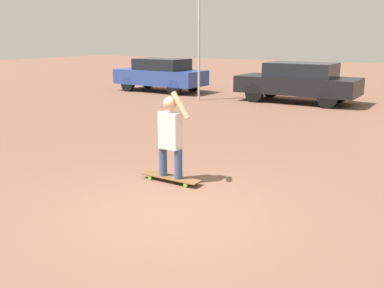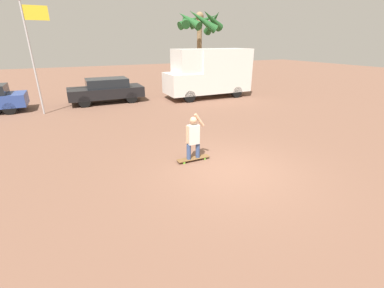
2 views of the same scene
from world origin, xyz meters
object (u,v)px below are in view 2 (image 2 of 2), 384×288
(person_skateboarder, at_px, (193,136))
(camper_van, at_px, (210,72))
(flagpole, at_px, (33,49))
(parked_car_black, at_px, (106,90))
(skateboard, at_px, (193,158))
(palm_tree_near_van, at_px, (199,23))

(person_skateboarder, bearing_deg, camper_van, 58.38)
(camper_van, distance_m, flagpole, 10.40)
(parked_car_black, height_order, flagpole, flagpole)
(flagpole, bearing_deg, parked_car_black, 23.14)
(person_skateboarder, xyz_separation_m, camper_van, (5.58, 9.06, 0.86))
(camper_van, bearing_deg, person_skateboarder, -121.62)
(camper_van, bearing_deg, skateboard, -121.62)
(parked_car_black, distance_m, palm_tree_near_van, 10.87)
(person_skateboarder, xyz_separation_m, parked_car_black, (-1.24, 10.34, -0.06))
(parked_car_black, distance_m, flagpole, 4.53)
(person_skateboarder, xyz_separation_m, flagpole, (-4.70, 8.86, 2.47))
(parked_car_black, bearing_deg, palm_tree_near_van, 26.80)
(skateboard, distance_m, parked_car_black, 10.44)
(skateboard, height_order, parked_car_black, parked_car_black)
(skateboard, distance_m, flagpole, 10.55)
(person_skateboarder, distance_m, flagpole, 10.33)
(skateboard, bearing_deg, parked_car_black, 96.85)
(skateboard, distance_m, palm_tree_near_van, 17.45)
(skateboard, height_order, person_skateboarder, person_skateboarder)
(person_skateboarder, relative_size, palm_tree_near_van, 0.24)
(palm_tree_near_van, height_order, flagpole, palm_tree_near_van)
(person_skateboarder, relative_size, flagpole, 0.27)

